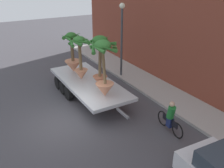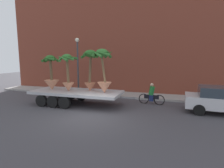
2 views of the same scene
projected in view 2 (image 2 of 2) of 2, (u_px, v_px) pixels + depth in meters
The scene contains 11 objects.
ground_plane at pixel (90, 116), 10.01m from camera, with size 60.00×60.00×0.00m, color #423F44.
sidewalk at pixel (119, 94), 15.74m from camera, with size 24.00×2.20×0.15m, color #A39E99.
building_facade at pixel (124, 42), 16.68m from camera, with size 24.00×1.20×9.44m, color brown.
flatbed_trailer at pixel (73, 94), 12.53m from camera, with size 7.29×2.60×0.98m.
potted_palm_rear at pixel (103, 71), 11.56m from camera, with size 1.57×1.50×2.86m.
potted_palm_middle at pixel (90, 68), 12.19m from camera, with size 1.51×1.54×2.82m.
potted_palm_front at pixel (68, 72), 12.17m from camera, with size 1.27×1.22×2.54m.
potted_palm_extra at pixel (51, 76), 12.73m from camera, with size 1.26×1.33×2.47m.
cyclist at pixel (152, 95), 12.61m from camera, with size 1.84×0.38×1.54m.
parked_car at pixel (223, 100), 10.42m from camera, with size 4.34×2.16×1.58m.
street_lamp at pixel (78, 58), 15.63m from camera, with size 0.36×0.36×4.83m.
Camera 2 is at (4.14, -8.80, 3.24)m, focal length 28.61 mm.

